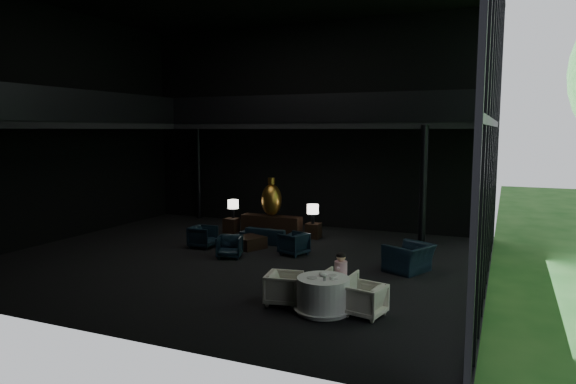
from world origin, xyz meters
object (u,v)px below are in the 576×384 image
at_px(dining_chair_north, 340,284).
at_px(dining_chair_west, 284,287).
at_px(bronze_urn, 272,200).
at_px(table_lamp_left, 233,205).
at_px(dining_chair_east, 366,299).
at_px(console, 271,225).
at_px(side_table_left, 231,225).
at_px(lounge_armchair_west, 203,236).
at_px(coffee_table, 249,242).
at_px(dining_table, 323,297).
at_px(window_armchair, 409,252).
at_px(lounge_armchair_east, 294,243).
at_px(table_lamp_right, 313,210).
at_px(sofa, 269,234).
at_px(lounge_armchair_south, 230,246).
at_px(child, 341,266).
at_px(side_table_right, 313,231).

bearing_deg(dining_chair_north, dining_chair_west, 44.39).
distance_m(bronze_urn, table_lamp_left, 1.63).
bearing_deg(dining_chair_east, console, -129.38).
relative_size(side_table_left, lounge_armchair_west, 0.68).
relative_size(lounge_armchair_west, coffee_table, 0.91).
distance_m(lounge_armchair_west, dining_table, 6.98).
xyz_separation_m(side_table_left, window_armchair, (7.11, -2.82, 0.29)).
bearing_deg(coffee_table, lounge_armchair_west, -161.01).
bearing_deg(lounge_armchair_west, dining_chair_east, -124.40).
height_order(console, lounge_armchair_east, lounge_armchair_east).
xyz_separation_m(dining_chair_north, dining_chair_east, (0.84, -0.87, 0.03)).
xyz_separation_m(table_lamp_right, window_armchair, (3.91, -3.01, -0.47)).
height_order(table_lamp_left, sofa, table_lamp_left).
distance_m(side_table_left, table_lamp_left, 0.77).
distance_m(side_table_left, dining_chair_west, 8.25).
bearing_deg(lounge_armchair_west, table_lamp_right, -48.74).
distance_m(lounge_armchair_south, coffee_table, 1.35).
bearing_deg(console, side_table_left, -174.90).
height_order(window_armchair, dining_chair_north, window_armchair).
bearing_deg(dining_chair_north, lounge_armchair_south, -24.33).
xyz_separation_m(window_armchair, dining_table, (-1.11, -3.86, -0.23)).
relative_size(lounge_armchair_south, child, 1.10).
xyz_separation_m(dining_chair_east, child, (-0.81, 0.86, 0.40)).
bearing_deg(child, bronze_urn, -52.57).
height_order(lounge_armchair_east, child, child).
height_order(lounge_armchair_east, lounge_armchair_south, lounge_armchair_east).
xyz_separation_m(bronze_urn, side_table_right, (1.60, 0.09, -1.05)).
bearing_deg(lounge_armchair_east, child, 56.07).
bearing_deg(dining_table, side_table_left, 131.94).
bearing_deg(lounge_armchair_east, table_lamp_right, -154.24).
xyz_separation_m(console, sofa, (0.48, -1.26, -0.03)).
bearing_deg(side_table_right, table_lamp_right, -90.00).
xyz_separation_m(dining_chair_west, child, (1.04, 0.85, 0.37)).
relative_size(side_table_left, side_table_right, 1.00).
height_order(console, side_table_right, console).
bearing_deg(dining_chair_east, side_table_left, -121.25).
height_order(side_table_right, table_lamp_right, table_lamp_right).
relative_size(side_table_left, table_lamp_left, 0.79).
height_order(dining_table, dining_chair_north, dining_table).
bearing_deg(bronze_urn, coffee_table, -84.40).
height_order(side_table_left, dining_chair_north, dining_chair_north).
distance_m(table_lamp_right, lounge_armchair_east, 2.58).
distance_m(sofa, lounge_armchair_south, 2.28).
bearing_deg(table_lamp_right, child, -63.91).
bearing_deg(lounge_armchair_west, lounge_armchair_south, -122.47).
bearing_deg(dining_chair_east, sofa, -126.19).
height_order(side_table_right, child, child).
height_order(console, sofa, console).
distance_m(console, window_armchair, 6.26).
height_order(lounge_armchair_south, dining_chair_north, lounge_armchair_south).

